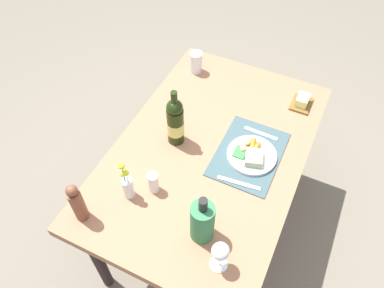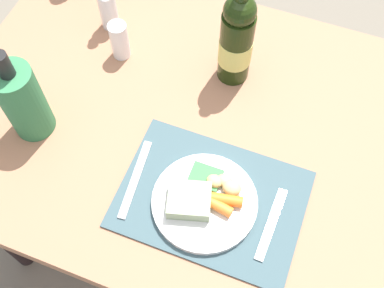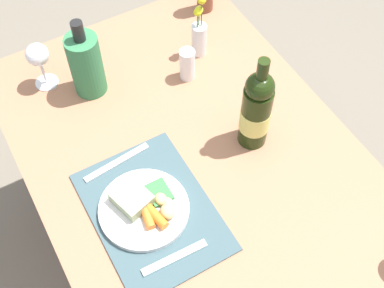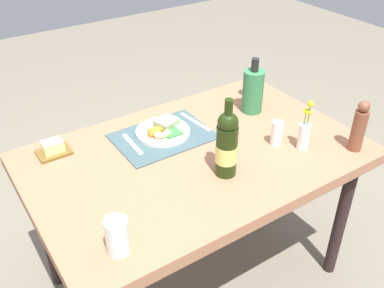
{
  "view_description": "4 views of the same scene",
  "coord_description": "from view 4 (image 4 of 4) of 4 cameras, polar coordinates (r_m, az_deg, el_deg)",
  "views": [
    {
      "loc": [
        -1.04,
        -0.4,
        2.14
      ],
      "look_at": [
        -0.05,
        0.07,
        0.79
      ],
      "focal_mm": 35.09,
      "sensor_mm": 36.0,
      "label": 1
    },
    {
      "loc": [
        0.16,
        -0.57,
        1.72
      ],
      "look_at": [
        -0.03,
        -0.08,
        0.78
      ],
      "focal_mm": 44.1,
      "sensor_mm": 36.0,
      "label": 2
    },
    {
      "loc": [
        0.63,
        -0.39,
        1.92
      ],
      "look_at": [
        -0.07,
        0.01,
        0.76
      ],
      "focal_mm": 47.82,
      "sensor_mm": 36.0,
      "label": 3
    },
    {
      "loc": [
        0.82,
        1.2,
        1.74
      ],
      "look_at": [
        0.04,
        0.02,
        0.8
      ],
      "focal_mm": 40.79,
      "sensor_mm": 36.0,
      "label": 4
    }
  ],
  "objects": [
    {
      "name": "fork",
      "position": [
        1.96,
        0.41,
        2.91
      ],
      "size": [
        0.04,
        0.2,
        0.0
      ],
      "primitive_type": "cube",
      "rotation": [
        0.0,
        0.0,
        0.11
      ],
      "color": "silver",
      "rests_on": "placemat"
    },
    {
      "name": "wine_bottle",
      "position": [
        1.59,
        4.57,
        -0.09
      ],
      "size": [
        0.08,
        0.08,
        0.31
      ],
      "color": "black",
      "rests_on": "dining_table"
    },
    {
      "name": "dining_table",
      "position": [
        1.81,
        0.55,
        -3.0
      ],
      "size": [
        1.34,
        0.87,
        0.74
      ],
      "color": "#A16B4D",
      "rests_on": "ground_plane"
    },
    {
      "name": "butter_dish",
      "position": [
        1.84,
        -17.69,
        -0.6
      ],
      "size": [
        0.13,
        0.1,
        0.06
      ],
      "color": "brown",
      "rests_on": "dining_table"
    },
    {
      "name": "placemat",
      "position": [
        1.87,
        -3.81,
        1.01
      ],
      "size": [
        0.41,
        0.29,
        0.01
      ],
      "primitive_type": "cube",
      "color": "#3C545A",
      "rests_on": "dining_table"
    },
    {
      "name": "salt_shaker",
      "position": [
        1.82,
        11.02,
        1.39
      ],
      "size": [
        0.05,
        0.05,
        0.11
      ],
      "primitive_type": "cylinder",
      "color": "white",
      "rests_on": "dining_table"
    },
    {
      "name": "dinner_plate",
      "position": [
        1.87,
        -3.76,
        1.82
      ],
      "size": [
        0.23,
        0.23,
        0.05
      ],
      "color": "silver",
      "rests_on": "placemat"
    },
    {
      "name": "cooler_bottle",
      "position": [
        2.04,
        7.97,
        6.93
      ],
      "size": [
        0.1,
        0.1,
        0.26
      ],
      "color": "#327748",
      "rests_on": "dining_table"
    },
    {
      "name": "flower_vase",
      "position": [
        1.81,
        14.52,
        1.5
      ],
      "size": [
        0.05,
        0.05,
        0.22
      ],
      "color": "silver",
      "rests_on": "dining_table"
    },
    {
      "name": "wine_glass",
      "position": [
        2.16,
        7.85,
        8.8
      ],
      "size": [
        0.07,
        0.07,
        0.16
      ],
      "color": "white",
      "rests_on": "dining_table"
    },
    {
      "name": "pepper_mill",
      "position": [
        1.86,
        21.01,
        2.09
      ],
      "size": [
        0.05,
        0.05,
        0.22
      ],
      "color": "brown",
      "rests_on": "dining_table"
    },
    {
      "name": "water_tumbler",
      "position": [
        1.35,
        -9.73,
        -12.03
      ],
      "size": [
        0.07,
        0.07,
        0.12
      ],
      "color": "silver",
      "rests_on": "dining_table"
    },
    {
      "name": "knife",
      "position": [
        1.82,
        -7.82,
        -0.02
      ],
      "size": [
        0.03,
        0.17,
        0.0
      ],
      "primitive_type": "cube",
      "rotation": [
        0.0,
        0.0,
        -0.04
      ],
      "color": "silver",
      "rests_on": "placemat"
    },
    {
      "name": "ground_plane",
      "position": [
        2.27,
        0.46,
        -16.64
      ],
      "size": [
        8.0,
        8.0,
        0.0
      ],
      "primitive_type": "plane",
      "color": "#726A5A"
    }
  ]
}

